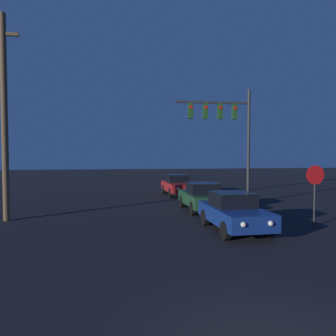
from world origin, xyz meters
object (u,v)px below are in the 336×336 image
car_near (234,212)px  car_far (178,185)px  traffic_signal_mast (227,124)px  utility_pole (4,115)px  stop_sign (315,183)px  car_mid (202,197)px

car_near → car_far: (-0.25, 11.20, 0.00)m
car_far → car_near: bearing=87.6°
traffic_signal_mast → utility_pole: bearing=-163.7°
car_near → stop_sign: 3.71m
utility_pole → stop_sign: bearing=-13.3°
traffic_signal_mast → utility_pole: 11.80m
car_near → traffic_signal_mast: traffic_signal_mast is taller
car_mid → stop_sign: (3.65, -4.33, 1.04)m
car_near → traffic_signal_mast: size_ratio=0.60×
traffic_signal_mast → stop_sign: (1.66, -6.37, -2.97)m
traffic_signal_mast → stop_sign: bearing=-75.4°
car_mid → car_far: same height
stop_sign → utility_pole: 13.66m
car_mid → utility_pole: utility_pole is taller
car_mid → stop_sign: 5.76m
car_near → car_mid: (-0.10, 4.58, 0.00)m
car_far → traffic_signal_mast: size_ratio=0.60×
utility_pole → car_far: bearing=40.7°
car_mid → car_far: 6.63m
car_far → traffic_signal_mast: traffic_signal_mast is taller
car_mid → car_far: bearing=89.8°
car_mid → traffic_signal_mast: traffic_signal_mast is taller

